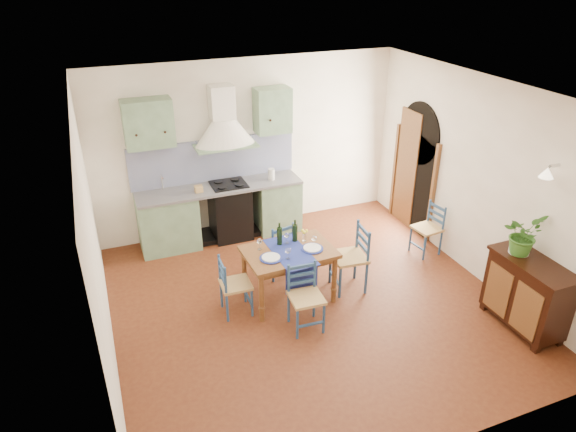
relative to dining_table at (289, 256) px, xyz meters
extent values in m
plane|color=#461B0F|center=(0.20, -0.23, -0.65)|extent=(5.00, 5.00, 0.00)
cube|color=white|center=(0.20, 2.27, 0.75)|extent=(5.00, 0.04, 2.80)
cube|color=gray|center=(-1.25, 1.96, -0.21)|extent=(0.90, 0.60, 0.88)
cube|color=gray|center=(0.55, 1.96, -0.21)|extent=(0.70, 0.60, 0.88)
cube|color=black|center=(-0.25, 1.96, -0.21)|extent=(0.60, 0.58, 0.88)
cube|color=slate|center=(-0.40, 1.96, 0.25)|extent=(2.60, 0.64, 0.04)
cube|color=silver|center=(-1.25, 1.96, 0.24)|extent=(0.45, 0.40, 0.03)
cylinder|color=silver|center=(-1.25, 2.14, 0.40)|extent=(0.02, 0.02, 0.26)
cube|color=black|center=(-0.25, 1.96, 0.27)|extent=(0.55, 0.48, 0.02)
cube|color=black|center=(-0.40, 2.01, -0.61)|extent=(2.60, 0.50, 0.08)
cube|color=navy|center=(-0.40, 2.23, 0.61)|extent=(2.65, 0.05, 0.68)
cube|color=gray|center=(-1.35, 2.09, 1.35)|extent=(0.70, 0.34, 0.70)
cube|color=gray|center=(0.55, 2.09, 1.35)|extent=(0.55, 0.34, 0.70)
cone|color=silver|center=(-0.25, 2.02, 1.10)|extent=(0.96, 0.96, 0.40)
cube|color=silver|center=(-0.25, 2.11, 1.55)|extent=(0.36, 0.30, 0.50)
cube|color=white|center=(2.70, -0.23, 0.75)|extent=(0.04, 5.00, 2.80)
cube|color=black|center=(2.68, 1.17, 0.17)|extent=(0.03, 1.00, 1.65)
cylinder|color=black|center=(2.68, 1.17, 1.00)|extent=(0.03, 1.00, 1.00)
cube|color=brown|center=(2.66, 0.63, 0.17)|extent=(0.06, 0.06, 1.65)
cube|color=brown|center=(2.66, 1.71, 0.17)|extent=(0.06, 0.06, 1.65)
cube|color=brown|center=(2.67, 1.39, 0.33)|extent=(0.04, 0.55, 1.96)
cylinder|color=silver|center=(2.64, -1.42, 1.40)|extent=(0.15, 0.04, 0.04)
cone|color=#FFEDC6|center=(2.54, -1.42, 1.33)|extent=(0.16, 0.16, 0.12)
cube|color=white|center=(-2.30, -0.23, 0.75)|extent=(0.04, 5.00, 2.80)
cube|color=white|center=(0.20, -0.23, 2.15)|extent=(5.00, 5.00, 0.01)
cube|color=brown|center=(0.00, 0.00, 0.06)|extent=(1.19, 0.82, 0.05)
cube|color=brown|center=(0.00, 0.00, -0.01)|extent=(1.07, 0.70, 0.08)
cylinder|color=brown|center=(-0.50, -0.33, -0.31)|extent=(0.07, 0.07, 0.68)
cylinder|color=brown|center=(-0.53, 0.30, -0.31)|extent=(0.07, 0.07, 0.68)
cylinder|color=brown|center=(0.52, -0.29, -0.31)|extent=(0.07, 0.07, 0.68)
cylinder|color=brown|center=(0.50, 0.34, -0.31)|extent=(0.07, 0.07, 0.68)
cube|color=navy|center=(0.00, -0.04, 0.08)|extent=(0.47, 0.89, 0.01)
cube|color=navy|center=(0.01, -0.39, -0.10)|extent=(0.44, 0.03, 0.38)
cylinder|color=navy|center=(-0.29, -0.10, 0.10)|extent=(0.29, 0.29, 0.01)
cylinder|color=silver|center=(-0.29, -0.10, 0.11)|extent=(0.23, 0.23, 0.01)
cylinder|color=navy|center=(0.29, -0.08, 0.10)|extent=(0.29, 0.29, 0.01)
cylinder|color=silver|center=(0.29, -0.08, 0.11)|extent=(0.23, 0.23, 0.01)
cylinder|color=black|center=(-0.06, 0.20, 0.24)|extent=(0.07, 0.07, 0.32)
cylinder|color=black|center=(0.16, 0.20, 0.24)|extent=(0.07, 0.07, 0.32)
cylinder|color=white|center=(0.28, 0.16, 0.14)|extent=(0.05, 0.05, 0.10)
sphere|color=yellow|center=(0.28, 0.16, 0.23)|extent=(0.10, 0.10, 0.10)
cylinder|color=navy|center=(-0.22, -0.82, -0.44)|extent=(0.03, 0.03, 0.43)
cylinder|color=navy|center=(-0.20, -0.48, -0.23)|extent=(0.03, 0.03, 0.85)
cylinder|color=navy|center=(0.12, -0.84, -0.44)|extent=(0.03, 0.03, 0.43)
cylinder|color=navy|center=(0.14, -0.50, -0.23)|extent=(0.03, 0.03, 0.85)
cube|color=tan|center=(-0.04, -0.66, -0.21)|extent=(0.42, 0.42, 0.04)
cube|color=navy|center=(-0.03, -0.49, -0.09)|extent=(0.36, 0.05, 0.04)
cube|color=navy|center=(-0.03, -0.49, 0.02)|extent=(0.36, 0.05, 0.04)
cube|color=navy|center=(-0.03, -0.49, 0.14)|extent=(0.36, 0.05, 0.04)
cube|color=navy|center=(-0.05, -0.83, -0.48)|extent=(0.34, 0.05, 0.02)
cylinder|color=navy|center=(0.18, 0.84, -0.44)|extent=(0.03, 0.03, 0.43)
cylinder|color=navy|center=(0.26, 0.51, -0.23)|extent=(0.03, 0.03, 0.85)
cylinder|color=navy|center=(-0.15, 0.76, -0.44)|extent=(0.03, 0.03, 0.43)
cylinder|color=navy|center=(-0.07, 0.43, -0.23)|extent=(0.03, 0.03, 0.85)
cube|color=tan|center=(0.05, 0.64, -0.21)|extent=(0.48, 0.48, 0.04)
cube|color=navy|center=(0.09, 0.47, -0.09)|extent=(0.35, 0.11, 0.04)
cube|color=navy|center=(0.09, 0.47, 0.02)|extent=(0.35, 0.11, 0.04)
cube|color=navy|center=(0.09, 0.47, 0.14)|extent=(0.35, 0.11, 0.04)
cube|color=navy|center=(0.02, 0.80, -0.48)|extent=(0.34, 0.11, 0.02)
cylinder|color=navy|center=(-0.59, -0.20, -0.45)|extent=(0.03, 0.03, 0.41)
cylinder|color=navy|center=(-0.91, -0.19, -0.25)|extent=(0.03, 0.03, 0.81)
cylinder|color=navy|center=(-0.58, 0.12, -0.45)|extent=(0.03, 0.03, 0.41)
cylinder|color=navy|center=(-0.90, 0.13, -0.25)|extent=(0.03, 0.03, 0.81)
cube|color=tan|center=(-0.75, -0.04, -0.23)|extent=(0.39, 0.39, 0.04)
cube|color=navy|center=(-0.91, -0.03, -0.12)|extent=(0.03, 0.34, 0.04)
cube|color=navy|center=(-0.91, -0.03, -0.01)|extent=(0.03, 0.34, 0.04)
cube|color=navy|center=(-0.91, -0.03, 0.10)|extent=(0.03, 0.34, 0.04)
cube|color=navy|center=(-0.59, -0.04, -0.49)|extent=(0.04, 0.32, 0.02)
cylinder|color=navy|center=(0.67, 0.12, -0.41)|extent=(0.04, 0.04, 0.48)
cylinder|color=navy|center=(1.04, 0.08, -0.18)|extent=(0.04, 0.04, 0.95)
cylinder|color=navy|center=(0.63, -0.26, -0.41)|extent=(0.04, 0.04, 0.48)
cylinder|color=navy|center=(1.01, -0.29, -0.18)|extent=(0.04, 0.04, 0.95)
cube|color=tan|center=(0.84, -0.09, -0.15)|extent=(0.48, 0.48, 0.04)
cube|color=navy|center=(1.03, -0.10, -0.02)|extent=(0.06, 0.40, 0.05)
cube|color=navy|center=(1.03, -0.10, 0.10)|extent=(0.06, 0.40, 0.05)
cube|color=navy|center=(1.03, -0.10, 0.23)|extent=(0.06, 0.40, 0.05)
cube|color=navy|center=(0.65, -0.07, -0.46)|extent=(0.07, 0.38, 0.03)
cylinder|color=navy|center=(2.22, 0.46, -0.45)|extent=(0.03, 0.03, 0.41)
cylinder|color=navy|center=(2.54, 0.50, -0.25)|extent=(0.03, 0.03, 0.81)
cylinder|color=navy|center=(2.26, 0.14, -0.45)|extent=(0.03, 0.03, 0.41)
cylinder|color=navy|center=(2.58, 0.18, -0.25)|extent=(0.03, 0.03, 0.81)
cube|color=tan|center=(2.40, 0.32, -0.23)|extent=(0.42, 0.42, 0.04)
cube|color=navy|center=(2.56, 0.34, -0.12)|extent=(0.07, 0.34, 0.04)
cube|color=navy|center=(2.56, 0.34, -0.01)|extent=(0.07, 0.34, 0.04)
cube|color=navy|center=(2.56, 0.34, 0.10)|extent=(0.07, 0.34, 0.04)
cube|color=navy|center=(2.24, 0.30, -0.49)|extent=(0.07, 0.32, 0.02)
cube|color=black|center=(2.46, -1.62, -0.16)|extent=(0.45, 1.00, 0.82)
cube|color=black|center=(2.46, -1.62, 0.26)|extent=(0.50, 1.05, 0.04)
cube|color=brown|center=(2.23, -1.85, -0.20)|extent=(0.02, 0.38, 0.63)
cube|color=brown|center=(2.23, -1.39, -0.20)|extent=(0.02, 0.38, 0.63)
cube|color=black|center=(2.29, -2.06, -0.61)|extent=(0.08, 0.08, 0.08)
cube|color=black|center=(2.29, -1.18, -0.61)|extent=(0.08, 0.08, 0.08)
cube|color=black|center=(2.64, -2.06, -0.61)|extent=(0.08, 0.08, 0.08)
cube|color=black|center=(2.64, -1.18, -0.61)|extent=(0.08, 0.08, 0.08)
imported|color=#356C23|center=(2.44, -1.38, 0.54)|extent=(0.57, 0.54, 0.51)
camera|label=1|loc=(-2.13, -5.31, 3.49)|focal=32.00mm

